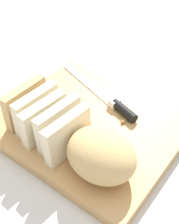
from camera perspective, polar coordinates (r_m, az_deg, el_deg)
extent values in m
plane|color=beige|center=(0.66, 0.00, -3.49)|extent=(3.00, 3.00, 0.00)
cube|color=tan|center=(0.65, 0.00, -2.74)|extent=(0.37, 0.32, 0.02)
ellipsoid|color=tan|center=(0.53, 2.18, -7.90)|extent=(0.13, 0.11, 0.08)
cube|color=beige|center=(0.56, -4.08, -4.36)|extent=(0.03, 0.11, 0.08)
cube|color=beige|center=(0.59, -5.64, -2.32)|extent=(0.03, 0.11, 0.08)
cube|color=beige|center=(0.60, -8.35, -1.33)|extent=(0.03, 0.11, 0.08)
cube|color=beige|center=(0.62, -9.75, 0.44)|extent=(0.03, 0.11, 0.08)
cube|color=tan|center=(0.64, -11.71, 1.63)|extent=(0.02, 0.10, 0.08)
cube|color=silver|center=(0.74, -0.11, 5.19)|extent=(0.19, 0.07, 0.00)
cylinder|color=black|center=(0.66, 6.43, 0.25)|extent=(0.07, 0.04, 0.02)
cube|color=silver|center=(0.68, 4.61, 1.70)|extent=(0.03, 0.03, 0.02)
sphere|color=#A8753D|center=(0.61, 1.47, -5.38)|extent=(0.00, 0.00, 0.00)
sphere|color=#A8753D|center=(0.60, -0.59, -6.26)|extent=(0.01, 0.01, 0.01)
sphere|color=#A8753D|center=(0.65, -0.39, -0.70)|extent=(0.01, 0.01, 0.01)
sphere|color=#A8753D|center=(0.64, 6.13, -1.85)|extent=(0.01, 0.01, 0.01)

